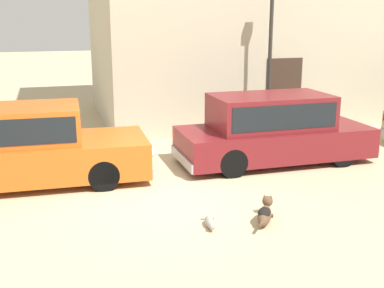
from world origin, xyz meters
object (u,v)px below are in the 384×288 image
object	(u,v)px
parked_sedan_second	(273,128)
stray_cat	(210,222)
stray_dog_spotted	(265,213)
parked_sedan_nearest	(27,146)
street_lamp	(270,42)

from	to	relation	value
parked_sedan_second	stray_cat	bearing A→B (deg)	-129.99
stray_dog_spotted	stray_cat	distance (m)	0.92
parked_sedan_nearest	stray_dog_spotted	distance (m)	4.86
parked_sedan_second	stray_dog_spotted	xyz separation A→B (m)	(-1.58, -3.06, -0.65)
street_lamp	parked_sedan_nearest	bearing A→B (deg)	-162.01
stray_cat	parked_sedan_second	bearing A→B (deg)	148.16
parked_sedan_nearest	street_lamp	distance (m)	6.67
parked_sedan_nearest	stray_dog_spotted	xyz separation A→B (m)	(3.69, -3.11, -0.60)
parked_sedan_nearest	stray_dog_spotted	bearing A→B (deg)	-37.92
stray_dog_spotted	parked_sedan_second	bearing A→B (deg)	4.60
stray_dog_spotted	stray_cat	bearing A→B (deg)	116.53
stray_cat	parked_sedan_nearest	bearing A→B (deg)	-129.36
parked_sedan_nearest	street_lamp	size ratio (longest dim) A/B	1.19
parked_sedan_second	stray_cat	world-z (taller)	parked_sedan_second
stray_dog_spotted	stray_cat	world-z (taller)	stray_dog_spotted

